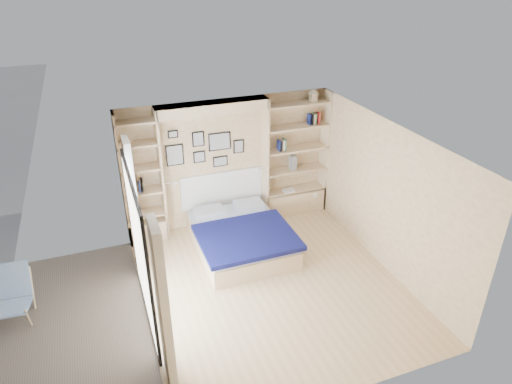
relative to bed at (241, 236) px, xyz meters
name	(u,v)px	position (x,y,z in m)	size (l,w,h in m)	color
ground	(271,284)	(0.13, -1.14, -0.27)	(4.50, 4.50, 0.00)	tan
room_shell	(219,190)	(-0.25, 0.38, 0.81)	(4.50, 4.50, 4.50)	beige
bed	(241,236)	(0.00, 0.00, 0.00)	(1.64, 2.12, 1.07)	#D6BC8C
photo_gallery	(204,148)	(-0.32, 1.08, 1.34)	(1.48, 0.02, 0.82)	black
reading_lamps	(216,177)	(-0.17, 0.86, 0.83)	(1.92, 0.12, 0.15)	silver
shelf_decor	(285,136)	(1.23, 0.93, 1.43)	(3.52, 0.23, 2.03)	navy
deck	(30,343)	(-3.47, -1.14, -0.27)	(3.20, 4.00, 0.05)	#6A5B4E
deck_chair	(14,294)	(-3.65, -0.46, 0.10)	(0.52, 0.80, 0.77)	tan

